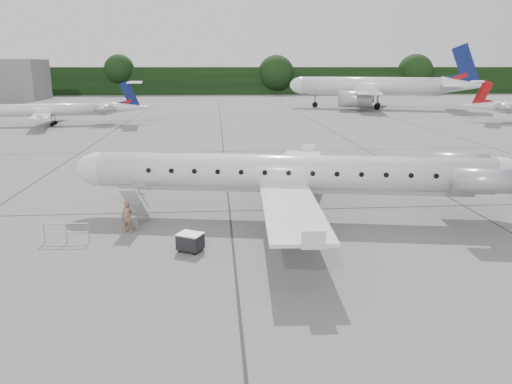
{
  "coord_description": "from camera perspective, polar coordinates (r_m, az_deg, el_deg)",
  "views": [
    {
      "loc": [
        -6.33,
        -22.88,
        8.63
      ],
      "look_at": [
        -4.37,
        1.83,
        2.3
      ],
      "focal_mm": 35.0,
      "sensor_mm": 36.0,
      "label": 1
    }
  ],
  "objects": [
    {
      "name": "ground",
      "position": [
        25.26,
        10.31,
        -5.89
      ],
      "size": [
        320.0,
        320.0,
        0.0
      ],
      "primitive_type": "plane",
      "color": "slate",
      "rests_on": "ground"
    },
    {
      "name": "treeline",
      "position": [
        153.08,
        -2.23,
        12.58
      ],
      "size": [
        260.0,
        4.0,
        8.0
      ],
      "primitive_type": "cube",
      "color": "black",
      "rests_on": "ground"
    },
    {
      "name": "main_regional_jet",
      "position": [
        28.39,
        4.14,
        4.21
      ],
      "size": [
        31.69,
        25.18,
        7.33
      ],
      "primitive_type": null,
      "rotation": [
        0.0,
        0.0,
        -0.17
      ],
      "color": "silver",
      "rests_on": "ground"
    },
    {
      "name": "airstair",
      "position": [
        28.29,
        -13.64,
        -1.42
      ],
      "size": [
        1.23,
        2.42,
        2.3
      ],
      "primitive_type": null,
      "rotation": [
        0.0,
        0.0,
        -0.17
      ],
      "color": "silver",
      "rests_on": "ground"
    },
    {
      "name": "passenger",
      "position": [
        27.19,
        -14.48,
        -2.77
      ],
      "size": [
        0.7,
        0.55,
        1.7
      ],
      "primitive_type": "imported",
      "rotation": [
        0.0,
        0.0,
        -0.25
      ],
      "color": "brown",
      "rests_on": "ground"
    },
    {
      "name": "safety_railing",
      "position": [
        26.64,
        -20.85,
        -4.42
      ],
      "size": [
        2.2,
        0.21,
        1.0
      ],
      "primitive_type": null,
      "rotation": [
        0.0,
        0.0,
        -0.06
      ],
      "color": "#989AA0",
      "rests_on": "ground"
    },
    {
      "name": "baggage_cart",
      "position": [
        24.0,
        -7.52,
        -5.67
      ],
      "size": [
        1.38,
        1.29,
        0.95
      ],
      "primitive_type": null,
      "rotation": [
        0.0,
        0.0,
        -0.49
      ],
      "color": "black",
      "rests_on": "ground"
    },
    {
      "name": "bg_narrowbody",
      "position": [
        105.17,
        12.92,
        12.68
      ],
      "size": [
        41.1,
        35.09,
        12.49
      ],
      "primitive_type": null,
      "rotation": [
        0.0,
        0.0,
        -0.33
      ],
      "color": "silver",
      "rests_on": "ground"
    },
    {
      "name": "bg_regional_left",
      "position": [
        79.67,
        -22.91,
        9.28
      ],
      "size": [
        25.93,
        20.08,
        6.3
      ],
      "primitive_type": null,
      "rotation": [
        0.0,
        0.0,
        0.12
      ],
      "color": "silver",
      "rests_on": "ground"
    }
  ]
}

